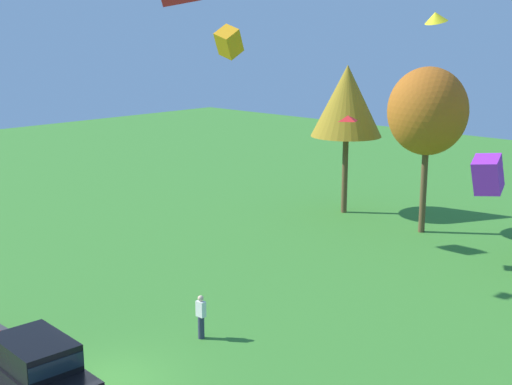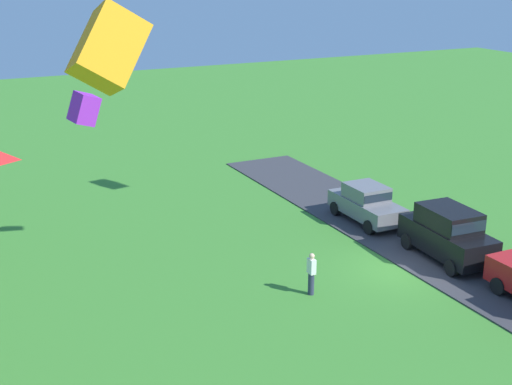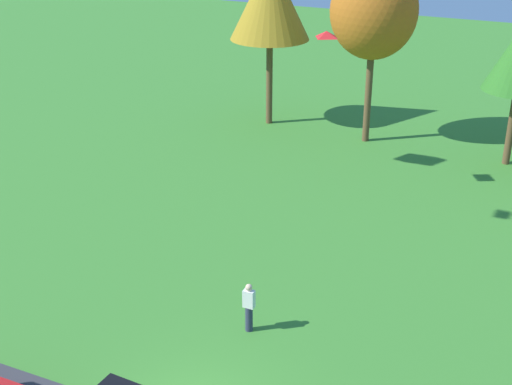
% 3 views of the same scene
% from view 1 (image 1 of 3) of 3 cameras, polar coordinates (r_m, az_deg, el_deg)
% --- Properties ---
extents(ground_plane, '(120.00, 120.00, 0.00)m').
position_cam_1_polar(ground_plane, '(24.74, -11.88, -14.71)').
color(ground_plane, '#3D842D').
extents(car_suv_by_flagpole, '(4.71, 2.27, 2.28)m').
position_cam_1_polar(car_suv_by_flagpole, '(23.09, -17.11, -13.54)').
color(car_suv_by_flagpole, black).
rests_on(car_suv_by_flagpole, ground).
extents(person_beside_suv, '(0.36, 0.24, 1.71)m').
position_cam_1_polar(person_beside_suv, '(27.12, -4.42, -9.86)').
color(person_beside_suv, '#2D334C').
rests_on(person_beside_suv, ground).
extents(tree_center_back, '(4.39, 4.39, 9.26)m').
position_cam_1_polar(tree_center_back, '(44.43, 7.28, 7.25)').
color(tree_center_back, brown).
rests_on(tree_center_back, ground).
extents(tree_lone_near, '(4.44, 4.44, 9.38)m').
position_cam_1_polar(tree_lone_near, '(40.73, 13.57, 6.30)').
color(tree_lone_near, brown).
rests_on(tree_lone_near, ground).
extents(kite_delta_low_drifter, '(1.12, 1.19, 0.67)m').
position_cam_1_polar(kite_delta_low_drifter, '(32.19, 14.19, 13.45)').
color(kite_delta_low_drifter, yellow).
extents(kite_diamond_topmost, '(1.06, 1.05, 0.30)m').
position_cam_1_polar(kite_diamond_topmost, '(34.41, 7.37, 5.92)').
color(kite_diamond_topmost, red).
extents(kite_box_high_right, '(1.40, 1.57, 1.87)m').
position_cam_1_polar(kite_box_high_right, '(37.44, -2.19, 11.93)').
color(kite_box_high_right, orange).
extents(kite_box_trailing_tail, '(1.11, 1.41, 1.52)m').
position_cam_1_polar(kite_box_trailing_tail, '(25.95, 18.05, 1.37)').
color(kite_box_trailing_tail, purple).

